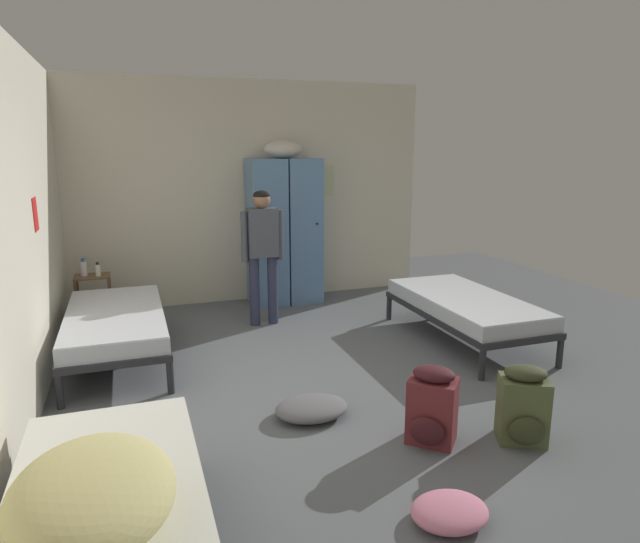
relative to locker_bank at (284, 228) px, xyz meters
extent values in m
plane|color=slate|center=(-0.35, -2.71, -0.97)|extent=(9.57, 9.57, 0.00)
cube|color=beige|center=(-0.35, 0.31, 0.44)|extent=(4.66, 0.06, 2.82)
cube|color=beige|center=(-2.65, -2.71, 0.44)|extent=(0.06, 5.98, 2.82)
cube|color=beige|center=(0.50, 0.28, 0.58)|extent=(0.55, 0.01, 0.40)
cube|color=red|center=(-2.62, -1.66, 0.48)|extent=(0.01, 0.20, 0.28)
cube|color=#5B84B2|center=(-0.23, 0.00, -0.04)|extent=(0.44, 0.52, 1.85)
cylinder|color=black|center=(-0.11, -0.27, 0.08)|extent=(0.02, 0.03, 0.02)
cube|color=#5B84B2|center=(0.23, 0.00, -0.04)|extent=(0.44, 0.52, 1.85)
cylinder|color=black|center=(0.35, -0.27, 0.08)|extent=(0.02, 0.03, 0.02)
ellipsoid|color=beige|center=(0.00, 0.00, 0.99)|extent=(0.48, 0.36, 0.22)
cylinder|color=brown|center=(-2.50, -0.32, -0.69)|extent=(0.03, 0.03, 0.55)
cylinder|color=brown|center=(-2.15, -0.32, -0.69)|extent=(0.03, 0.03, 0.55)
cylinder|color=brown|center=(-2.50, -0.05, -0.69)|extent=(0.03, 0.03, 0.55)
cylinder|color=brown|center=(-2.15, -0.05, -0.69)|extent=(0.03, 0.03, 0.55)
cube|color=brown|center=(-2.32, -0.18, -0.78)|extent=(0.38, 0.30, 0.02)
cube|color=brown|center=(-2.32, -0.18, -0.41)|extent=(0.38, 0.30, 0.02)
cylinder|color=#28282D|center=(-2.49, -2.37, -0.83)|extent=(0.06, 0.06, 0.28)
cylinder|color=#28282D|center=(-1.65, -2.37, -0.83)|extent=(0.06, 0.06, 0.28)
cylinder|color=#28282D|center=(-2.49, -0.53, -0.83)|extent=(0.06, 0.06, 0.28)
cylinder|color=#28282D|center=(-1.65, -0.53, -0.83)|extent=(0.06, 0.06, 0.28)
cube|color=#28282D|center=(-2.07, -1.45, -0.66)|extent=(0.90, 1.90, 0.06)
cube|color=silver|center=(-2.07, -1.45, -0.56)|extent=(0.87, 1.84, 0.14)
cube|color=silver|center=(-2.07, -1.45, -0.48)|extent=(0.86, 1.82, 0.01)
cylinder|color=#28282D|center=(-2.49, -3.53, -0.83)|extent=(0.06, 0.06, 0.28)
cylinder|color=#28282D|center=(-1.65, -3.53, -0.83)|extent=(0.06, 0.06, 0.28)
cube|color=#28282D|center=(-2.07, -4.45, -0.66)|extent=(0.90, 1.90, 0.06)
cube|color=silver|center=(-2.07, -4.45, -0.56)|extent=(0.87, 1.84, 0.14)
cube|color=white|center=(-2.07, -4.45, -0.48)|extent=(0.86, 1.82, 0.01)
cylinder|color=#28282D|center=(1.78, -1.16, -0.83)|extent=(0.06, 0.06, 0.28)
cylinder|color=#28282D|center=(0.94, -1.16, -0.83)|extent=(0.06, 0.06, 0.28)
cylinder|color=#28282D|center=(1.78, -3.00, -0.83)|extent=(0.06, 0.06, 0.28)
cylinder|color=#28282D|center=(0.94, -3.00, -0.83)|extent=(0.06, 0.06, 0.28)
cube|color=#28282D|center=(1.36, -2.08, -0.66)|extent=(0.90, 1.90, 0.06)
cube|color=silver|center=(1.36, -2.08, -0.56)|extent=(0.87, 1.84, 0.14)
cube|color=silver|center=(1.36, -2.08, -0.48)|extent=(0.86, 1.82, 0.01)
ellipsoid|color=#D1C67F|center=(-2.11, -4.63, -0.33)|extent=(0.66, 0.84, 0.29)
cylinder|color=#2D334C|center=(-0.38, -0.83, -0.57)|extent=(0.12, 0.12, 0.79)
cylinder|color=#2D334C|center=(-0.59, -0.84, -0.57)|extent=(0.12, 0.12, 0.79)
cube|color=#474C56|center=(-0.49, -0.83, 0.10)|extent=(0.33, 0.20, 0.54)
cylinder|color=#474C56|center=(-0.28, -0.83, 0.06)|extent=(0.08, 0.08, 0.56)
cylinder|color=#474C56|center=(-0.69, -0.84, 0.06)|extent=(0.08, 0.08, 0.56)
sphere|color=#936B4C|center=(-0.49, -0.83, 0.46)|extent=(0.19, 0.19, 0.19)
ellipsoid|color=black|center=(-0.49, -0.83, 0.51)|extent=(0.18, 0.18, 0.11)
cylinder|color=white|center=(-2.40, -0.16, -0.32)|extent=(0.07, 0.07, 0.16)
cylinder|color=#2666B2|center=(-2.40, -0.16, -0.22)|extent=(0.04, 0.04, 0.04)
cylinder|color=white|center=(-2.25, -0.22, -0.33)|extent=(0.06, 0.06, 0.13)
cylinder|color=black|center=(-2.25, -0.22, -0.26)|extent=(0.03, 0.03, 0.03)
cube|color=#566038|center=(0.60, -3.95, -0.74)|extent=(0.39, 0.36, 0.46)
ellipsoid|color=#383D23|center=(0.53, -4.08, -0.82)|extent=(0.25, 0.18, 0.20)
ellipsoid|color=#383D23|center=(0.60, -3.95, -0.47)|extent=(0.35, 0.32, 0.10)
cube|color=black|center=(0.58, -3.79, -0.72)|extent=(0.06, 0.04, 0.32)
cube|color=black|center=(0.74, -3.87, -0.72)|extent=(0.06, 0.04, 0.32)
cube|color=maroon|center=(0.00, -3.76, -0.74)|extent=(0.40, 0.39, 0.46)
ellipsoid|color=#42191E|center=(-0.10, -3.87, -0.82)|extent=(0.23, 0.22, 0.20)
ellipsoid|color=#42191E|center=(0.00, -3.76, -0.47)|extent=(0.36, 0.35, 0.10)
cube|color=black|center=(0.02, -3.60, -0.72)|extent=(0.05, 0.05, 0.32)
cube|color=black|center=(0.15, -3.71, -0.72)|extent=(0.05, 0.05, 0.32)
ellipsoid|color=slate|center=(-0.68, -3.14, -0.90)|extent=(0.56, 0.44, 0.13)
ellipsoid|color=pink|center=(-0.34, -4.54, -0.91)|extent=(0.44, 0.37, 0.12)
camera|label=1|loc=(-1.89, -6.82, 1.05)|focal=31.20mm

